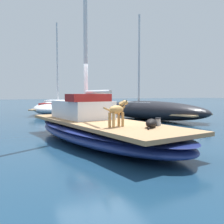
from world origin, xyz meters
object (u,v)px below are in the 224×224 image
object	(u,v)px
dog_tan	(117,110)
moored_boat_far_astern	(56,107)
dog_black	(151,123)
moored_boat_starboard_side	(149,110)
sailboat_main	(100,131)
deck_winch	(158,122)

from	to	relation	value
dog_tan	moored_boat_far_astern	distance (m)	12.95
dog_black	moored_boat_starboard_side	distance (m)	8.47
sailboat_main	dog_tan	world-z (taller)	dog_tan
dog_tan	moored_boat_far_astern	size ratio (longest dim) A/B	0.13
dog_black	deck_winch	xyz separation A→B (m)	(0.34, 0.22, -0.01)
dog_tan	moored_boat_starboard_side	bearing A→B (deg)	54.14
dog_black	dog_tan	size ratio (longest dim) A/B	0.90
sailboat_main	dog_black	xyz separation A→B (m)	(0.72, -1.87, 0.43)
dog_black	moored_boat_far_astern	bearing A→B (deg)	90.34
dog_black	deck_winch	bearing A→B (deg)	33.12
dog_black	dog_tan	world-z (taller)	dog_tan
sailboat_main	moored_boat_far_astern	distance (m)	11.46
deck_winch	moored_boat_starboard_side	size ratio (longest dim) A/B	0.03
sailboat_main	dog_tan	distance (m)	1.65
moored_boat_starboard_side	moored_boat_far_astern	size ratio (longest dim) A/B	1.18
dog_tan	deck_winch	xyz separation A→B (m)	(1.10, -0.18, -0.32)
dog_tan	moored_boat_far_astern	bearing A→B (deg)	86.96
dog_tan	deck_winch	bearing A→B (deg)	-9.12
sailboat_main	deck_winch	world-z (taller)	deck_winch
sailboat_main	moored_boat_starboard_side	size ratio (longest dim) A/B	0.95
moored_boat_far_astern	moored_boat_starboard_side	bearing A→B (deg)	-54.13
dog_black	moored_boat_starboard_side	size ratio (longest dim) A/B	0.10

